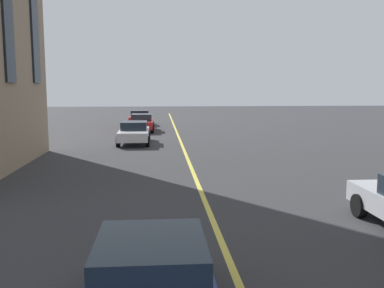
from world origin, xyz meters
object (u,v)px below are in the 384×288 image
car_blue_mid (151,288)px  car_red_parked_a (142,122)px  car_white_trailing (134,132)px  car_red_near (140,118)px

car_blue_mid → car_red_parked_a: bearing=2.4°
car_white_trailing → car_blue_mid: size_ratio=1.00×
car_white_trailing → car_blue_mid: bearing=-176.2°
car_white_trailing → car_red_near: same height
car_blue_mid → car_red_near: 33.81m
car_blue_mid → car_red_near: bearing=2.7°
car_white_trailing → car_red_near: size_ratio=1.00×
car_red_near → car_blue_mid: bearing=-177.3°
car_white_trailing → car_red_near: 12.76m
car_red_parked_a → car_blue_mid: size_ratio=1.00×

